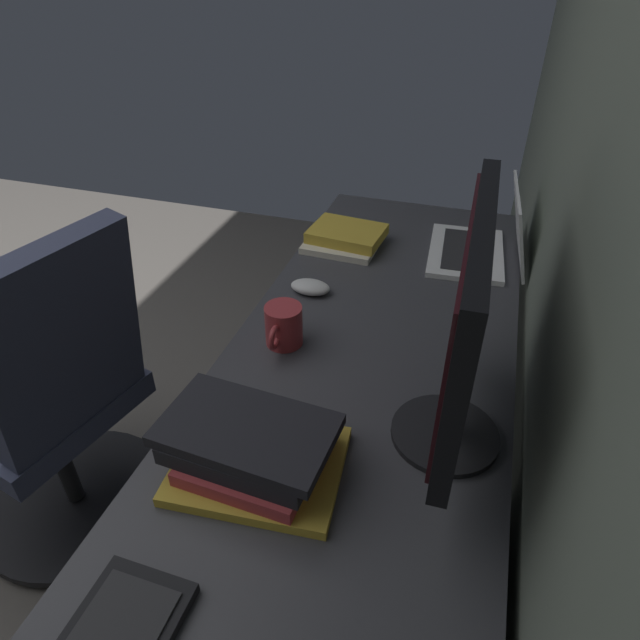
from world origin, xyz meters
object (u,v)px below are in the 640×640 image
object	(u,v)px
laptop_left	(486,241)
coffee_mug	(283,326)
drawer_pedestal	(329,611)
book_stack_far	(345,237)
book_stack_near	(253,447)
office_chair	(57,413)
monitor_primary	(463,326)
mouse_main	(310,287)

from	to	relation	value
laptop_left	coffee_mug	size ratio (longest dim) A/B	2.66
drawer_pedestal	book_stack_far	world-z (taller)	book_stack_far
book_stack_near	coffee_mug	size ratio (longest dim) A/B	2.57
laptop_left	office_chair	distance (m)	1.27
monitor_primary	book_stack_near	bearing A→B (deg)	-60.71
laptop_left	book_stack_far	bearing A→B (deg)	-82.99
book_stack_far	coffee_mug	xyz separation A→B (m)	(0.51, -0.00, 0.02)
drawer_pedestal	book_stack_far	xyz separation A→B (m)	(-0.88, -0.22, 0.41)
drawer_pedestal	mouse_main	bearing A→B (deg)	-158.52
laptop_left	office_chair	xyz separation A→B (m)	(0.70, -1.01, -0.32)
drawer_pedestal	mouse_main	distance (m)	0.75
laptop_left	book_stack_far	distance (m)	0.41
mouse_main	coffee_mug	size ratio (longest dim) A/B	0.83
coffee_mug	office_chair	size ratio (longest dim) A/B	0.13
monitor_primary	coffee_mug	xyz separation A→B (m)	(-0.18, -0.38, -0.21)
drawer_pedestal	mouse_main	size ratio (longest dim) A/B	6.68
monitor_primary	book_stack_near	world-z (taller)	monitor_primary
book_stack_near	book_stack_far	size ratio (longest dim) A/B	1.39
drawer_pedestal	office_chair	size ratio (longest dim) A/B	0.72
book_stack_far	office_chair	distance (m)	0.94
book_stack_near	office_chair	size ratio (longest dim) A/B	0.33
mouse_main	office_chair	distance (m)	0.75
monitor_primary	book_stack_far	xyz separation A→B (m)	(-0.68, -0.38, -0.23)
mouse_main	laptop_left	bearing A→B (deg)	128.76
monitor_primary	drawer_pedestal	bearing A→B (deg)	-40.25
monitor_primary	office_chair	size ratio (longest dim) A/B	0.51
book_stack_near	book_stack_far	world-z (taller)	book_stack_near
office_chair	drawer_pedestal	bearing A→B (deg)	74.50
coffee_mug	laptop_left	bearing A→B (deg)	143.81
office_chair	monitor_primary	bearing A→B (deg)	87.85
mouse_main	book_stack_far	distance (m)	0.29
coffee_mug	book_stack_near	bearing A→B (deg)	12.30
laptop_left	drawer_pedestal	bearing A→B (deg)	-11.37
mouse_main	book_stack_far	xyz separation A→B (m)	(-0.29, 0.01, 0.01)
coffee_mug	mouse_main	bearing A→B (deg)	-177.34
drawer_pedestal	coffee_mug	bearing A→B (deg)	-148.92
drawer_pedestal	laptop_left	world-z (taller)	laptop_left
laptop_left	mouse_main	xyz separation A→B (m)	(0.34, -0.42, -0.03)
book_stack_near	coffee_mug	world-z (taller)	book_stack_near
laptop_left	office_chair	size ratio (longest dim) A/B	0.34
book_stack_near	office_chair	xyz separation A→B (m)	(-0.21, -0.68, -0.32)
book_stack_near	office_chair	distance (m)	0.78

